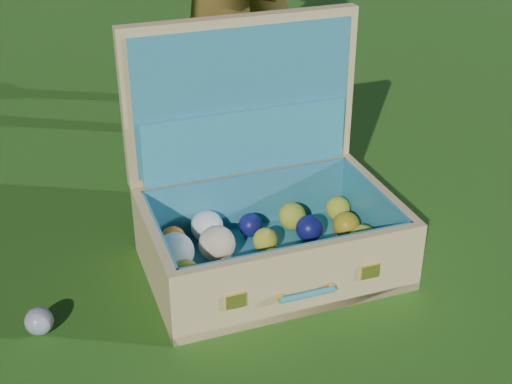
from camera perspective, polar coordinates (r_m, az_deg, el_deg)
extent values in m
plane|color=#215114|center=(2.05, 1.05, -2.54)|extent=(60.00, 60.00, 0.00)
sphere|color=#4574B5|center=(1.71, -16.96, -9.85)|extent=(0.06, 0.06, 0.06)
cube|color=#DCB776|center=(1.85, 1.24, -5.87)|extent=(0.68, 0.51, 0.02)
cube|color=#DCB776|center=(1.66, 3.72, -7.18)|extent=(0.62, 0.12, 0.19)
cube|color=#DCB776|center=(1.97, -0.78, -0.81)|extent=(0.62, 0.12, 0.19)
cube|color=#DCB776|center=(1.74, -8.09, -5.50)|extent=(0.08, 0.37, 0.19)
cube|color=#DCB776|center=(1.92, 9.70, -2.04)|extent=(0.08, 0.37, 0.19)
cube|color=teal|center=(1.85, 1.25, -5.50)|extent=(0.63, 0.46, 0.01)
cube|color=teal|center=(1.66, 3.54, -6.58)|extent=(0.57, 0.10, 0.16)
cube|color=teal|center=(1.95, -0.64, -0.72)|extent=(0.57, 0.10, 0.16)
cube|color=teal|center=(1.74, -7.64, -5.10)|extent=(0.06, 0.37, 0.16)
cube|color=teal|center=(1.91, 9.35, -1.82)|extent=(0.06, 0.37, 0.16)
cube|color=#DCB776|center=(1.86, -1.14, 7.73)|extent=(0.62, 0.13, 0.42)
cube|color=teal|center=(1.84, -0.93, 7.51)|extent=(0.57, 0.10, 0.37)
cube|color=teal|center=(1.88, -0.81, 4.09)|extent=(0.56, 0.11, 0.18)
cube|color=#F2C659|center=(1.60, -1.63, -8.69)|extent=(0.05, 0.02, 0.04)
cube|color=#F2C659|center=(1.71, 9.11, -6.28)|extent=(0.05, 0.02, 0.04)
cylinder|color=teal|center=(1.65, 4.12, -8.20)|extent=(0.14, 0.04, 0.01)
cube|color=#F2C659|center=(1.63, 1.96, -8.50)|extent=(0.02, 0.02, 0.01)
cube|color=#F2C659|center=(1.67, 5.99, -7.58)|extent=(0.02, 0.02, 0.01)
sphere|color=red|center=(1.66, -4.90, -9.05)|extent=(0.04, 0.04, 0.04)
sphere|color=beige|center=(1.70, -1.17, -7.48)|extent=(0.07, 0.07, 0.07)
sphere|color=gold|center=(1.72, 2.82, -6.81)|extent=(0.07, 0.07, 0.07)
sphere|color=gold|center=(1.76, 6.04, -5.90)|extent=(0.08, 0.08, 0.08)
sphere|color=red|center=(1.82, 9.54, -5.46)|extent=(0.05, 0.05, 0.05)
sphere|color=#AD8B17|center=(1.73, -5.65, -6.59)|extent=(0.07, 0.07, 0.07)
sphere|color=orange|center=(1.76, -2.20, -6.14)|extent=(0.06, 0.06, 0.06)
sphere|color=orange|center=(1.80, 1.39, -5.37)|extent=(0.06, 0.06, 0.06)
sphere|color=silver|center=(1.83, 5.62, -4.78)|extent=(0.06, 0.06, 0.06)
sphere|color=gold|center=(1.89, 8.54, -3.63)|extent=(0.07, 0.07, 0.07)
sphere|color=silver|center=(1.80, -6.49, -4.75)|extent=(0.10, 0.10, 0.10)
sphere|color=beige|center=(1.82, -3.14, -4.15)|extent=(0.09, 0.09, 0.09)
sphere|color=gold|center=(1.86, 0.77, -3.87)|extent=(0.07, 0.07, 0.07)
sphere|color=#101254|center=(1.91, 4.28, -2.93)|extent=(0.07, 0.07, 0.07)
sphere|color=#AD8B17|center=(1.93, 7.24, -2.63)|extent=(0.07, 0.07, 0.07)
sphere|color=orange|center=(1.88, -6.66, -3.74)|extent=(0.07, 0.07, 0.07)
sphere|color=silver|center=(1.90, -3.94, -2.77)|extent=(0.09, 0.09, 0.09)
sphere|color=#101254|center=(1.92, -0.44, -2.66)|extent=(0.07, 0.07, 0.07)
sphere|color=gold|center=(1.96, 2.92, -1.93)|extent=(0.08, 0.08, 0.08)
sphere|color=gold|center=(2.01, 6.57, -1.30)|extent=(0.07, 0.07, 0.07)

